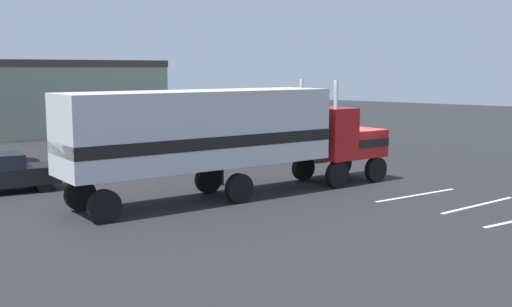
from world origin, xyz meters
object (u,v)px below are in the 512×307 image
at_px(parked_bus, 235,119).
at_px(parked_car, 0,173).
at_px(person_bystander, 220,164).
at_px(semi_truck, 225,133).

relative_size(parked_bus, parked_car, 2.37).
bearing_deg(parked_car, person_bystander, -41.32).
distance_m(semi_truck, parked_bus, 12.27).
distance_m(parked_bus, parked_car, 14.59).
bearing_deg(person_bystander, semi_truck, -133.54).
relative_size(semi_truck, parked_bus, 1.26).
distance_m(semi_truck, person_bystander, 3.02).
bearing_deg(person_bystander, parked_bus, 36.15).
bearing_deg(semi_truck, parked_car, 122.54).
bearing_deg(person_bystander, parked_car, 138.68).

